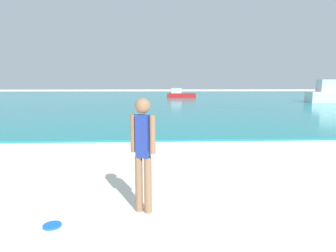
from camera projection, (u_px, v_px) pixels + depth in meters
The scene contains 4 objects.
water at pixel (158, 97), 38.61m from camera, with size 160.00×60.00×0.06m, color teal.
person_standing at pixel (143, 148), 3.93m from camera, with size 0.34×0.21×1.58m.
frisbee at pixel (52, 226), 3.63m from camera, with size 0.22×0.22×0.03m, color blue.
boat_far at pixel (180, 94), 36.37m from camera, with size 3.55×1.21×1.20m.
Camera 1 is at (-0.49, 3.14, 1.76)m, focal length 31.14 mm.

